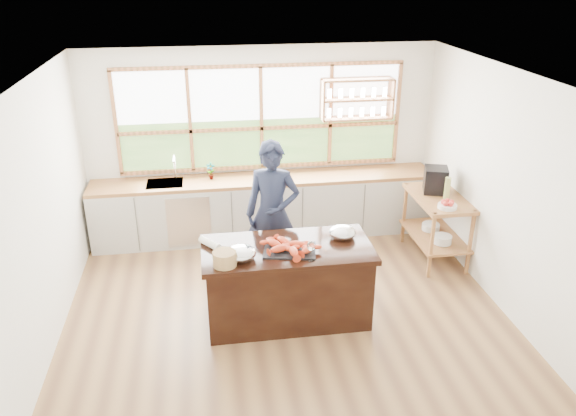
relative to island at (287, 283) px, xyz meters
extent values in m
plane|color=olive|center=(0.00, 0.20, -0.45)|extent=(5.00, 5.00, 0.00)
cube|color=white|center=(0.00, 2.45, 0.90)|extent=(5.00, 0.02, 2.70)
cube|color=white|center=(0.00, -2.05, 0.90)|extent=(5.00, 0.02, 2.70)
cube|color=white|center=(-2.50, 0.20, 0.90)|extent=(0.02, 4.50, 2.70)
cube|color=white|center=(2.50, 0.20, 0.90)|extent=(0.02, 4.50, 2.70)
cube|color=white|center=(0.00, 0.20, 2.25)|extent=(5.00, 4.50, 0.02)
cube|color=#BF774A|center=(0.00, 2.42, 1.25)|extent=(4.05, 0.06, 1.50)
cube|color=silver|center=(0.00, 2.44, 1.59)|extent=(3.98, 0.01, 0.75)
cube|color=#295920|center=(0.00, 2.44, 0.87)|extent=(3.98, 0.01, 0.70)
cube|color=#BF774A|center=(1.35, 2.31, 1.77)|extent=(1.00, 0.28, 0.03)
cube|color=#BF774A|center=(1.35, 2.31, 1.50)|extent=(1.00, 0.28, 0.03)
cube|color=#BF774A|center=(1.35, 2.31, 1.22)|extent=(1.00, 0.28, 0.03)
cube|color=#BF774A|center=(0.85, 2.31, 1.50)|extent=(0.03, 0.28, 0.55)
cube|color=#BF774A|center=(1.85, 2.31, 1.50)|extent=(0.03, 0.28, 0.55)
cube|color=#B7B6AD|center=(0.00, 2.14, -0.03)|extent=(4.90, 0.62, 0.85)
cube|color=silver|center=(-1.10, 1.82, -0.02)|extent=(0.60, 0.01, 0.72)
cube|color=#9C5B37|center=(0.00, 2.14, 0.42)|extent=(4.90, 0.62, 0.05)
cube|color=silver|center=(-1.40, 2.14, 0.37)|extent=(0.50, 0.42, 0.16)
cube|color=#9C5B37|center=(2.45, 0.60, 0.00)|extent=(0.04, 0.04, 0.90)
cube|color=#9C5B37|center=(2.45, 1.60, 0.00)|extent=(0.04, 0.04, 0.90)
cube|color=#9C5B37|center=(1.93, 0.60, 0.00)|extent=(0.04, 0.04, 0.90)
cube|color=#9C5B37|center=(1.93, 1.60, 0.00)|extent=(0.04, 0.04, 0.90)
cube|color=#9C5B37|center=(2.19, 1.10, -0.13)|extent=(0.62, 1.10, 0.03)
cube|color=#9C5B37|center=(2.19, 1.10, 0.42)|extent=(0.62, 1.10, 0.05)
cylinder|color=silver|center=(2.19, 0.85, -0.07)|extent=(0.24, 0.24, 0.11)
cylinder|color=silver|center=(2.19, 1.25, -0.07)|extent=(0.24, 0.24, 0.09)
cube|color=black|center=(0.00, 0.00, -0.03)|extent=(1.77, 0.82, 0.84)
cube|color=black|center=(0.00, 0.00, 0.42)|extent=(1.85, 0.90, 0.06)
imported|color=#191E34|center=(-0.05, 0.86, 0.46)|extent=(0.76, 0.61, 1.82)
imported|color=slate|center=(-0.76, 2.20, 0.57)|extent=(0.14, 0.10, 0.24)
cube|color=#53B437|center=(0.12, 2.14, 0.45)|extent=(0.41, 0.32, 0.01)
cube|color=black|center=(2.19, 1.27, 0.61)|extent=(0.38, 0.39, 0.34)
cylinder|color=#A7AD56|center=(2.24, 1.00, 0.60)|extent=(0.08, 0.08, 0.30)
cylinder|color=silver|center=(2.14, 0.73, 0.47)|extent=(0.24, 0.24, 0.05)
sphere|color=red|center=(2.19, 0.73, 0.52)|extent=(0.07, 0.07, 0.07)
sphere|color=red|center=(2.16, 0.78, 0.52)|extent=(0.07, 0.07, 0.07)
sphere|color=red|center=(2.10, 0.76, 0.52)|extent=(0.07, 0.07, 0.07)
sphere|color=red|center=(2.10, 0.70, 0.52)|extent=(0.07, 0.07, 0.07)
sphere|color=red|center=(2.16, 0.68, 0.52)|extent=(0.07, 0.07, 0.07)
cube|color=black|center=(0.02, -0.09, 0.45)|extent=(0.62, 0.50, 0.02)
ellipsoid|color=red|center=(-0.10, -0.14, 0.50)|extent=(0.23, 0.15, 0.08)
ellipsoid|color=red|center=(0.10, -0.07, 0.50)|extent=(0.23, 0.14, 0.08)
ellipsoid|color=red|center=(0.20, -0.19, 0.50)|extent=(0.21, 0.21, 0.08)
ellipsoid|color=red|center=(-0.03, 0.03, 0.50)|extent=(0.18, 0.23, 0.08)
ellipsoid|color=red|center=(0.04, -0.23, 0.50)|extent=(0.11, 0.22, 0.08)
ellipsoid|color=red|center=(-0.14, -0.01, 0.50)|extent=(0.20, 0.22, 0.08)
ellipsoid|color=silver|center=(-0.51, -0.19, 0.51)|extent=(0.32, 0.32, 0.15)
ellipsoid|color=silver|center=(0.64, 0.13, 0.51)|extent=(0.30, 0.30, 0.15)
cylinder|color=white|center=(0.20, -0.33, 0.45)|extent=(0.06, 0.06, 0.01)
cylinder|color=white|center=(0.20, -0.33, 0.52)|extent=(0.01, 0.01, 0.13)
ellipsoid|color=white|center=(0.20, -0.33, 0.62)|extent=(0.08, 0.08, 0.10)
cylinder|color=#A97E53|center=(-0.69, -0.30, 0.52)|extent=(0.24, 0.24, 0.15)
cylinder|color=white|center=(-0.83, 0.14, 0.49)|extent=(0.24, 0.29, 0.08)
camera|label=1|loc=(-0.81, -5.32, 3.29)|focal=35.00mm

